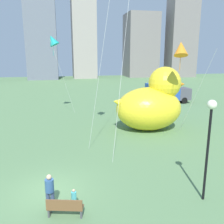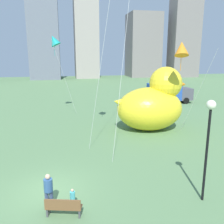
# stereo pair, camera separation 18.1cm
# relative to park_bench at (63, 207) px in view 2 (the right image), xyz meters

# --- Properties ---
(ground_plane) EXTENTS (140.00, 140.00, 0.00)m
(ground_plane) POSITION_rel_park_bench_xyz_m (-0.77, 2.20, -0.47)
(ground_plane) COLOR #5B8253
(park_bench) EXTENTS (1.64, 0.82, 0.90)m
(park_bench) POSITION_rel_park_bench_xyz_m (0.00, 0.00, 0.00)
(park_bench) COLOR brown
(park_bench) RESTS_ON ground
(person_adult) EXTENTS (0.40, 0.40, 1.65)m
(person_adult) POSITION_rel_park_bench_xyz_m (-0.65, 0.85, 0.44)
(person_adult) COLOR #38476B
(person_adult) RESTS_ON ground
(person_child) EXTENTS (0.24, 0.24, 0.97)m
(person_child) POSITION_rel_park_bench_xyz_m (0.42, 0.56, 0.06)
(person_child) COLOR silver
(person_child) RESTS_ON ground
(giant_inflatable_duck) EXTENTS (7.07, 4.54, 5.86)m
(giant_inflatable_duck) POSITION_rel_park_bench_xyz_m (8.21, 11.50, 2.02)
(giant_inflatable_duck) COLOR yellow
(giant_inflatable_duck) RESTS_ON ground
(lamppost) EXTENTS (0.44, 0.44, 4.97)m
(lamppost) POSITION_rel_park_bench_xyz_m (6.66, -0.00, 3.20)
(lamppost) COLOR black
(lamppost) RESTS_ON ground
(box_truck) EXTENTS (6.35, 2.42, 2.85)m
(box_truck) POSITION_rel_park_bench_xyz_m (15.10, 23.36, 0.98)
(box_truck) COLOR #264CA5
(box_truck) RESTS_ON ground
(city_skyline) EXTENTS (74.99, 14.28, 38.79)m
(city_skyline) POSITION_rel_park_bench_xyz_m (4.09, 64.32, 14.31)
(city_skyline) COLOR #9E938C
(city_skyline) RESTS_ON ground
(kite_teal) EXTENTS (3.04, 2.91, 9.22)m
(kite_teal) POSITION_rel_park_bench_xyz_m (-0.63, 19.62, 8.00)
(kite_teal) COLOR silver
(kite_teal) RESTS_ON ground
(kite_orange) EXTENTS (2.89, 3.64, 8.08)m
(kite_orange) POSITION_rel_park_bench_xyz_m (9.31, 8.49, 6.89)
(kite_orange) COLOR silver
(kite_orange) RESTS_ON ground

